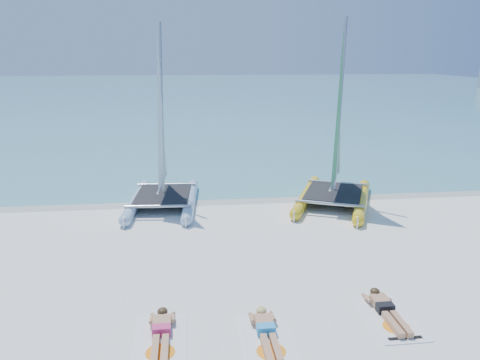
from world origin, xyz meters
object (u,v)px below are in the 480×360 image
object	(u,v)px
catamaran_yellow	(338,143)
towel_b	(268,341)
sunbather_c	(386,309)
sunbather_a	(161,331)
towel_a	(161,342)
catamaran_blue	(161,151)
sunbather_b	(266,331)
towel_c	(389,318)

from	to	relation	value
catamaran_yellow	towel_b	world-z (taller)	catamaran_yellow
sunbather_c	sunbather_a	bearing A→B (deg)	-176.31
towel_a	towel_b	size ratio (longest dim) A/B	1.00
sunbather_c	catamaran_blue	bearing A→B (deg)	121.56
sunbather_a	towel_b	xyz separation A→B (m)	(2.08, -0.40, -0.11)
towel_b	sunbather_b	xyz separation A→B (m)	(0.00, 0.19, 0.11)
catamaran_blue	towel_c	bearing A→B (deg)	-54.98
towel_a	sunbather_a	distance (m)	0.22
sunbather_b	sunbather_c	distance (m)	2.76
towel_a	sunbather_b	bearing A→B (deg)	-0.52
catamaran_blue	sunbather_a	size ratio (longest dim) A/B	3.95
catamaran_blue	towel_a	size ratio (longest dim) A/B	3.68
catamaran_blue	sunbather_c	xyz separation A→B (m)	(5.10, -8.30, -1.92)
towel_b	catamaran_blue	bearing A→B (deg)	104.84
towel_a	sunbather_a	bearing A→B (deg)	90.00
catamaran_blue	towel_c	distance (m)	10.11
catamaran_yellow	sunbather_b	size ratio (longest dim) A/B	4.08
towel_b	sunbather_b	distance (m)	0.22
sunbather_a	towel_c	bearing A→B (deg)	1.40
catamaran_blue	towel_b	size ratio (longest dim) A/B	3.68
sunbather_c	catamaran_yellow	bearing A→B (deg)	79.82
towel_a	towel_b	distance (m)	2.09
catamaran_yellow	sunbather_a	world-z (taller)	catamaran_yellow
catamaran_yellow	towel_a	size ratio (longest dim) A/B	3.81
catamaran_blue	sunbather_c	world-z (taller)	catamaran_blue
towel_a	towel_b	bearing A→B (deg)	-5.79
sunbather_a	sunbather_b	size ratio (longest dim) A/B	1.00
towel_b	towel_c	world-z (taller)	same
catamaran_yellow	sunbather_a	bearing A→B (deg)	-102.81
catamaran_yellow	towel_c	distance (m)	8.78
sunbather_a	towel_a	bearing A→B (deg)	-90.00
sunbather_a	sunbather_c	size ratio (longest dim) A/B	1.00
towel_c	sunbather_a	bearing A→B (deg)	-178.60
towel_b	sunbather_b	bearing A→B (deg)	90.00
catamaran_yellow	sunbather_b	distance (m)	9.88
catamaran_blue	towel_c	size ratio (longest dim) A/B	3.68
sunbather_a	towel_c	xyz separation A→B (m)	(4.79, 0.12, -0.11)
sunbather_a	towel_b	world-z (taller)	sunbather_a
sunbather_a	sunbather_c	bearing A→B (deg)	3.69
sunbather_a	sunbather_c	world-z (taller)	same
towel_a	sunbather_b	size ratio (longest dim) A/B	1.07
catamaran_yellow	towel_a	world-z (taller)	catamaran_yellow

